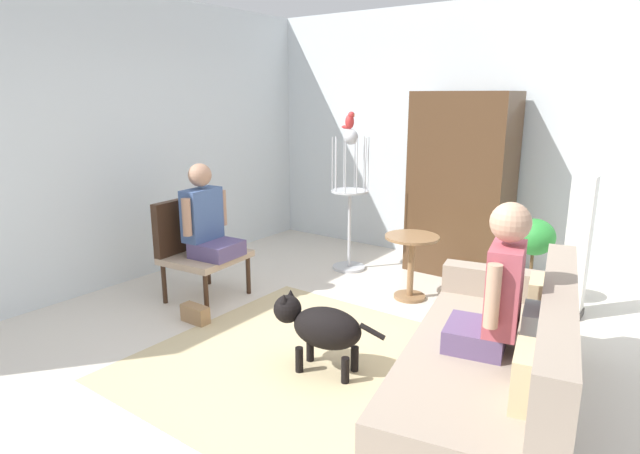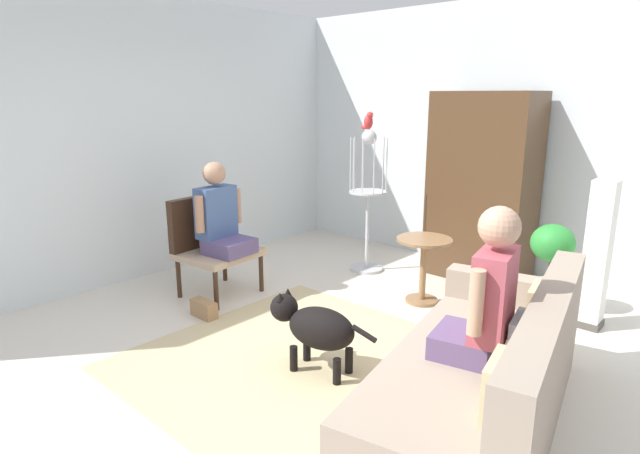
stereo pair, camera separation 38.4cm
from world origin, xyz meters
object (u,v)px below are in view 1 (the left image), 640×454
Objects in this scene: parrot at (350,121)px; armoire_cabinet at (461,185)px; round_end_table at (411,258)px; bird_cage_stand at (350,200)px; potted_plant at (533,251)px; handbag at (195,314)px; dog at (321,326)px; couch at (497,367)px; column_lamp at (578,248)px; person_on_armchair at (207,220)px; armchair at (195,242)px; person_on_couch at (497,290)px.

armoire_cabinet is (1.01, 0.62, -0.66)m from parrot.
bird_cage_stand is at bearing 157.38° from round_end_table.
potted_plant reaches higher than handbag.
round_end_table is 3.39× the size of parrot.
dog is 1.02× the size of potted_plant.
dog is at bearing -85.86° from round_end_table.
handbag is (-2.48, -0.22, -0.22)m from couch.
armoire_cabinet is (-0.07, 2.62, 0.63)m from dog.
column_lamp is 1.43m from armoire_cabinet.
person_on_armchair is 0.88m from handbag.
column_lamp is (3.01, 1.62, 0.08)m from armchair.
armoire_cabinet is at bearing 116.16° from person_on_couch.
handbag is at bearing -141.17° from column_lamp.
potted_plant is at bearing 34.56° from person_on_armchair.
armchair is at bearing 175.86° from couch.
bird_cage_stand reaches higher than couch.
dog is 0.66× the size of column_lamp.
bird_cage_stand reaches higher than person_on_couch.
armchair is 3.41m from column_lamp.
person_on_couch is at bearing 4.13° from handbag.
round_end_table is at bearing -149.02° from potted_plant.
armchair is 0.76× the size of column_lamp.
couch is 3.53× the size of round_end_table.
armoire_cabinet is at bearing 53.93° from person_on_armchair.
potted_plant is (-0.32, 1.92, 0.20)m from couch.
potted_plant is 0.41m from column_lamp.
person_on_couch is 1.12× the size of potted_plant.
person_on_couch is at bearing -5.57° from person_on_armchair.
armoire_cabinet is (1.73, 2.16, 0.43)m from armchair.
armoire_cabinet is at bearing 64.01° from handbag.
couch is 2.50m from handbag.
parrot reaches higher than bird_cage_stand.
armchair is at bearing -174.63° from person_on_armchair.
armoire_cabinet reaches higher than bird_cage_stand.
person_on_couch reaches higher than dog.
bird_cage_stand is at bearing -174.90° from potted_plant.
parrot is at bearing 64.91° from armchair.
person_on_couch is 0.73× the size of column_lamp.
armchair is at bearing -115.09° from parrot.
armoire_cabinet reaches higher than dog.
person_on_couch is at bearing -39.27° from parrot.
potted_plant is 3.04× the size of handbag.
parrot is at bearing -180.00° from bird_cage_stand.
person_on_armchair reaches higher than round_end_table.
dog is at bearing -120.27° from column_lamp.
person_on_couch is 0.47× the size of armoire_cabinet.
parrot is at bearing -178.13° from column_lamp.
armoire_cabinet reaches higher than handbag.
person_on_couch is at bearing -48.64° from round_end_table.
round_end_table is 1.60m from parrot.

